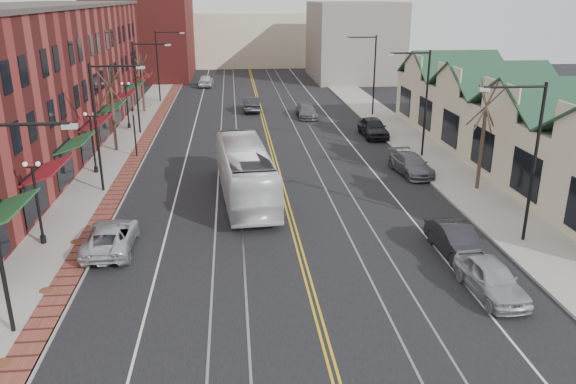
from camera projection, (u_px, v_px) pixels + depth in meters
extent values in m
plane|color=black|center=(318.00, 317.00, 22.06)|extent=(160.00, 160.00, 0.00)
cube|color=gray|center=(108.00, 173.00, 39.67)|extent=(4.00, 120.00, 0.15)
cube|color=gray|center=(437.00, 163.00, 41.92)|extent=(4.00, 120.00, 0.15)
cube|color=maroon|center=(27.00, 82.00, 43.78)|extent=(10.00, 50.00, 11.00)
cube|color=beige|center=(518.00, 132.00, 41.75)|extent=(8.00, 36.00, 4.60)
cube|color=maroon|center=(143.00, 30.00, 83.90)|extent=(14.00, 18.00, 14.00)
cube|color=beige|center=(247.00, 39.00, 100.31)|extent=(22.00, 14.00, 9.00)
cube|color=slate|center=(353.00, 41.00, 82.62)|extent=(12.00, 16.00, 11.00)
cylinder|color=black|center=(22.00, 124.00, 18.47)|extent=(3.00, 0.12, 0.12)
cube|color=#999999|center=(70.00, 126.00, 18.65)|extent=(0.50, 0.25, 0.15)
cylinder|color=black|center=(96.00, 129.00, 34.61)|extent=(0.16, 0.16, 8.00)
cylinder|color=black|center=(115.00, 66.00, 33.48)|extent=(3.00, 0.12, 0.12)
cube|color=#999999|center=(141.00, 68.00, 33.66)|extent=(0.50, 0.25, 0.15)
cylinder|color=black|center=(136.00, 88.00, 49.62)|extent=(0.16, 0.16, 8.00)
cylinder|color=black|center=(150.00, 44.00, 48.50)|extent=(3.00, 0.12, 0.12)
cube|color=#999999|center=(168.00, 45.00, 48.67)|extent=(0.50, 0.25, 0.15)
cylinder|color=black|center=(158.00, 66.00, 64.63)|extent=(0.16, 0.16, 8.00)
cylinder|color=black|center=(169.00, 32.00, 63.51)|extent=(3.00, 0.12, 0.12)
cube|color=#999999|center=(182.00, 33.00, 63.68)|extent=(0.50, 0.25, 0.15)
cylinder|color=black|center=(534.00, 165.00, 27.38)|extent=(0.16, 0.16, 8.00)
cylinder|color=black|center=(515.00, 87.00, 25.98)|extent=(3.00, 0.12, 0.12)
cube|color=#999999|center=(484.00, 90.00, 25.87)|extent=(0.50, 0.25, 0.15)
cylinder|color=black|center=(426.00, 104.00, 42.40)|extent=(0.16, 0.16, 8.00)
cylinder|color=black|center=(410.00, 53.00, 40.99)|extent=(3.00, 0.12, 0.12)
cube|color=#999999|center=(390.00, 55.00, 40.88)|extent=(0.50, 0.25, 0.15)
cylinder|color=black|center=(374.00, 76.00, 57.41)|extent=(0.16, 0.16, 8.00)
cylinder|color=black|center=(362.00, 37.00, 56.00)|extent=(3.00, 0.12, 0.12)
cube|color=#999999|center=(347.00, 38.00, 55.90)|extent=(0.50, 0.25, 0.15)
cylinder|color=black|center=(43.00, 239.00, 28.24)|extent=(0.28, 0.28, 0.40)
cylinder|color=black|center=(38.00, 206.00, 27.65)|extent=(0.14, 0.14, 4.00)
cube|color=black|center=(32.00, 167.00, 26.98)|extent=(0.60, 0.06, 0.06)
sphere|color=white|center=(25.00, 164.00, 26.90)|extent=(0.24, 0.24, 0.24)
sphere|color=white|center=(38.00, 164.00, 26.96)|extent=(0.24, 0.24, 0.24)
cylinder|color=black|center=(96.00, 169.00, 39.50)|extent=(0.28, 0.28, 0.40)
cylinder|color=black|center=(93.00, 145.00, 38.90)|extent=(0.14, 0.14, 4.00)
cube|color=black|center=(90.00, 116.00, 38.24)|extent=(0.60, 0.06, 0.06)
sphere|color=white|center=(85.00, 114.00, 38.16)|extent=(0.24, 0.24, 0.24)
sphere|color=white|center=(94.00, 114.00, 38.22)|extent=(0.24, 0.24, 0.24)
cylinder|color=black|center=(129.00, 126.00, 52.64)|extent=(0.28, 0.28, 0.40)
cylinder|color=black|center=(127.00, 107.00, 52.04)|extent=(0.14, 0.14, 4.00)
cube|color=black|center=(125.00, 85.00, 51.38)|extent=(0.60, 0.06, 0.06)
sphere|color=white|center=(122.00, 83.00, 51.30)|extent=(0.24, 0.24, 0.24)
sphere|color=white|center=(128.00, 83.00, 51.35)|extent=(0.24, 0.24, 0.24)
cylinder|color=#382B21|center=(114.00, 120.00, 44.41)|extent=(0.24, 0.24, 4.90)
cylinder|color=#382B21|center=(110.00, 88.00, 43.56)|extent=(0.58, 1.37, 2.90)
cylinder|color=#382B21|center=(110.00, 88.00, 43.56)|extent=(1.60, 0.66, 2.78)
cylinder|color=#382B21|center=(110.00, 88.00, 43.56)|extent=(0.53, 1.23, 2.96)
cylinder|color=#382B21|center=(110.00, 88.00, 43.56)|extent=(1.69, 1.03, 2.64)
cylinder|color=#382B21|center=(110.00, 88.00, 43.56)|extent=(1.78, 1.29, 2.48)
cylinder|color=#382B21|center=(143.00, 90.00, 59.48)|extent=(0.24, 0.24, 4.55)
cylinder|color=#382B21|center=(141.00, 67.00, 58.69)|extent=(0.55, 1.28, 2.69)
cylinder|color=#382B21|center=(141.00, 67.00, 58.69)|extent=(1.49, 0.62, 2.58)
cylinder|color=#382B21|center=(141.00, 67.00, 58.69)|extent=(0.50, 1.15, 2.75)
cylinder|color=#382B21|center=(141.00, 67.00, 58.69)|extent=(1.57, 0.97, 2.45)
cylinder|color=#382B21|center=(141.00, 67.00, 58.69)|extent=(1.66, 1.20, 2.30)
cylinder|color=#382B21|center=(481.00, 149.00, 35.44)|extent=(0.24, 0.24, 5.25)
cylinder|color=#382B21|center=(486.00, 106.00, 34.54)|extent=(0.61, 1.46, 3.10)
cylinder|color=#382B21|center=(486.00, 106.00, 34.54)|extent=(1.70, 0.70, 2.97)
cylinder|color=#382B21|center=(486.00, 106.00, 34.54)|extent=(0.56, 1.31, 3.17)
cylinder|color=#382B21|center=(486.00, 106.00, 34.54)|extent=(1.80, 1.10, 2.82)
cylinder|color=#382B21|center=(486.00, 106.00, 34.54)|extent=(1.90, 1.37, 2.65)
cylinder|color=#592D19|center=(2.00, 363.00, 19.08)|extent=(0.60, 0.60, 0.02)
cylinder|color=#592D19|center=(46.00, 290.00, 23.77)|extent=(0.60, 0.60, 0.02)
cylinder|color=#592D19|center=(76.00, 241.00, 28.46)|extent=(0.60, 0.60, 0.02)
cylinder|color=black|center=(135.00, 136.00, 43.00)|extent=(0.12, 0.12, 3.20)
imported|color=black|center=(133.00, 113.00, 42.42)|extent=(0.18, 0.15, 0.90)
imported|color=white|center=(245.00, 172.00, 34.54)|extent=(3.72, 12.05, 3.31)
imported|color=silver|center=(110.00, 237.00, 27.69)|extent=(2.41, 5.05, 1.39)
imported|color=#A7AAAE|center=(491.00, 278.00, 23.55)|extent=(2.01, 4.45, 1.48)
imported|color=black|center=(456.00, 241.00, 27.15)|extent=(1.79, 4.56, 1.48)
imported|color=slate|center=(411.00, 164.00, 39.44)|extent=(2.51, 5.02, 1.40)
imported|color=black|center=(373.00, 127.00, 49.75)|extent=(2.07, 5.00, 1.69)
imported|color=black|center=(252.00, 104.00, 60.65)|extent=(1.70, 4.80, 1.58)
imported|color=#5C5B62|center=(306.00, 111.00, 57.69)|extent=(1.90, 4.65, 1.35)
imported|color=silver|center=(206.00, 81.00, 76.99)|extent=(2.14, 4.88, 1.64)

